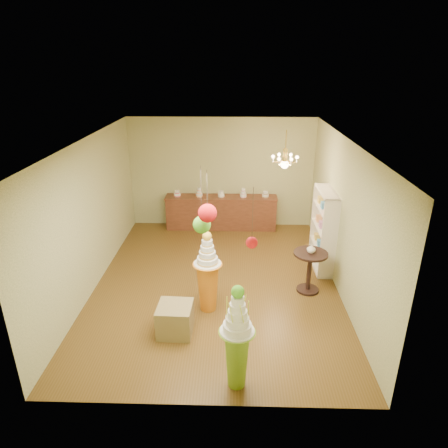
{
  "coord_description": "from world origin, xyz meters",
  "views": [
    {
      "loc": [
        0.38,
        -7.33,
        4.39
      ],
      "look_at": [
        0.16,
        0.0,
        1.34
      ],
      "focal_mm": 32.0,
      "sensor_mm": 36.0,
      "label": 1
    }
  ],
  "objects_px": {
    "pedestal_green": "(237,346)",
    "pedestal_orange": "(208,280)",
    "sideboard": "(221,212)",
    "round_table": "(310,266)"
  },
  "relations": [
    {
      "from": "round_table",
      "to": "sideboard",
      "type": "bearing_deg",
      "value": 120.2
    },
    {
      "from": "pedestal_green",
      "to": "sideboard",
      "type": "height_order",
      "value": "pedestal_green"
    },
    {
      "from": "sideboard",
      "to": "round_table",
      "type": "relative_size",
      "value": 3.51
    },
    {
      "from": "pedestal_orange",
      "to": "sideboard",
      "type": "bearing_deg",
      "value": 88.43
    },
    {
      "from": "pedestal_green",
      "to": "pedestal_orange",
      "type": "xyz_separation_m",
      "value": [
        -0.54,
        1.89,
        -0.06
      ]
    },
    {
      "from": "pedestal_green",
      "to": "sideboard",
      "type": "bearing_deg",
      "value": 94.2
    },
    {
      "from": "pedestal_green",
      "to": "round_table",
      "type": "height_order",
      "value": "pedestal_green"
    },
    {
      "from": "pedestal_green",
      "to": "pedestal_orange",
      "type": "distance_m",
      "value": 1.97
    },
    {
      "from": "pedestal_green",
      "to": "round_table",
      "type": "relative_size",
      "value": 1.91
    },
    {
      "from": "pedestal_orange",
      "to": "sideboard",
      "type": "relative_size",
      "value": 0.52
    }
  ]
}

